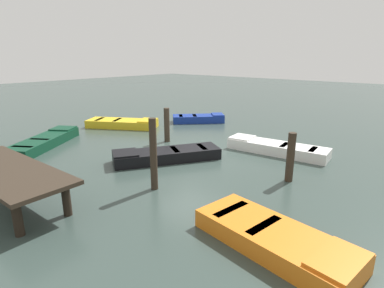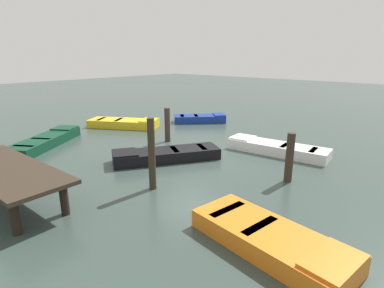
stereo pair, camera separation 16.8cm
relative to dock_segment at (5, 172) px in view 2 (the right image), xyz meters
The scene contains 11 objects.
ground_plane 6.47m from the dock_segment, 97.54° to the right, with size 80.00×80.00×0.00m, color #33423D.
dock_segment is the anchor object (origin of this frame).
rowboat_white 9.14m from the dock_segment, 111.97° to the right, with size 3.94×1.45×0.46m.
rowboat_yellow 8.87m from the dock_segment, 56.27° to the right, with size 3.81×2.96×0.46m.
rowboat_dark_green 5.43m from the dock_segment, 33.49° to the right, with size 3.05×3.89×0.46m.
rowboat_black 5.11m from the dock_segment, 98.45° to the right, with size 2.94×3.86×0.46m.
rowboat_blue 11.36m from the dock_segment, 76.56° to the right, with size 2.77×2.81×0.46m.
rowboat_orange 6.75m from the dock_segment, 156.94° to the right, with size 3.41×1.75×0.46m.
mooring_piling_mid_right 3.78m from the dock_segment, 126.76° to the right, with size 0.20×0.20×2.08m, color #33281E.
mooring_piling_near_left 7.87m from the dock_segment, 129.11° to the right, with size 0.24×0.24×1.52m, color #33281E.
mooring_piling_far_left 6.95m from the dock_segment, 81.19° to the right, with size 0.25×0.25×1.51m, color #33281E.
Camera 2 is at (-7.67, 8.73, 3.71)m, focal length 28.63 mm.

